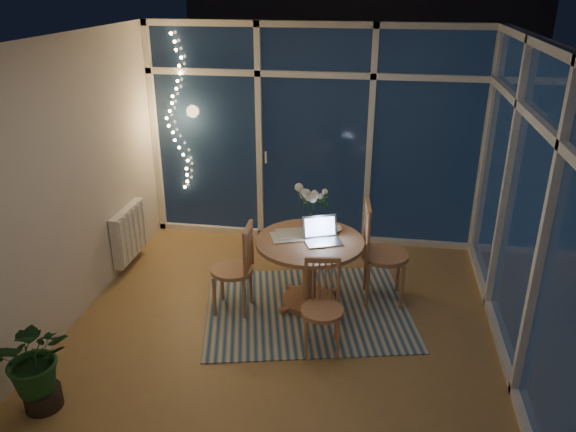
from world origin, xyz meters
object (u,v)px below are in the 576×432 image
(chair_front, at_px, (322,309))
(laptop, at_px, (323,231))
(dining_table, at_px, (309,273))
(chair_left, at_px, (232,268))
(flower_vase, at_px, (311,220))
(chair_right, at_px, (385,253))
(potted_plant, at_px, (36,366))

(chair_front, xyz_separation_m, laptop, (-0.07, 0.69, 0.41))
(dining_table, bearing_deg, chair_left, -163.38)
(dining_table, bearing_deg, flower_vase, 94.91)
(dining_table, bearing_deg, chair_right, 16.20)
(chair_right, bearing_deg, potted_plant, 122.69)
(chair_front, height_order, flower_vase, flower_vase)
(chair_left, height_order, flower_vase, chair_left)
(chair_left, height_order, chair_front, chair_left)
(chair_left, distance_m, flower_vase, 0.91)
(laptop, xyz_separation_m, potted_plant, (-1.94, -1.75, -0.46))
(potted_plant, bearing_deg, flower_vase, 48.32)
(chair_left, bearing_deg, laptop, 101.30)
(dining_table, xyz_separation_m, potted_plant, (-1.81, -1.78, 0.02))
(flower_vase, bearing_deg, potted_plant, -131.68)
(dining_table, bearing_deg, laptop, -13.38)
(chair_front, relative_size, laptop, 2.53)
(laptop, height_order, potted_plant, laptop)
(chair_right, distance_m, potted_plant, 3.23)
(chair_front, bearing_deg, chair_left, 143.40)
(chair_left, xyz_separation_m, chair_right, (1.45, 0.43, 0.07))
(dining_table, xyz_separation_m, chair_front, (0.21, -0.73, 0.07))
(dining_table, xyz_separation_m, chair_left, (-0.72, -0.22, 0.11))
(potted_plant, bearing_deg, chair_left, 55.17)
(dining_table, xyz_separation_m, flower_vase, (-0.02, 0.23, 0.46))
(chair_right, xyz_separation_m, potted_plant, (-2.54, -1.99, -0.15))
(chair_right, bearing_deg, laptop, 106.69)
(laptop, bearing_deg, potted_plant, -160.40)
(chair_right, height_order, laptop, chair_right)
(chair_right, distance_m, flower_vase, 0.80)
(chair_right, xyz_separation_m, flower_vase, (-0.74, 0.02, 0.29))
(chair_front, bearing_deg, laptop, 88.30)
(potted_plant, bearing_deg, dining_table, 44.51)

